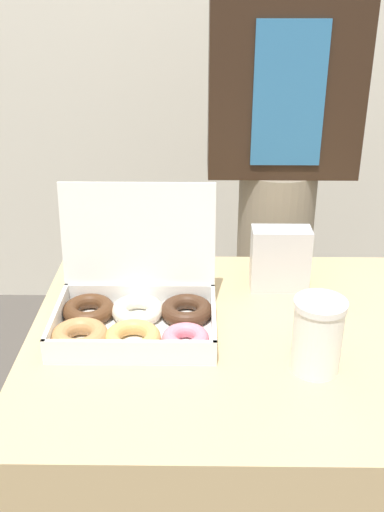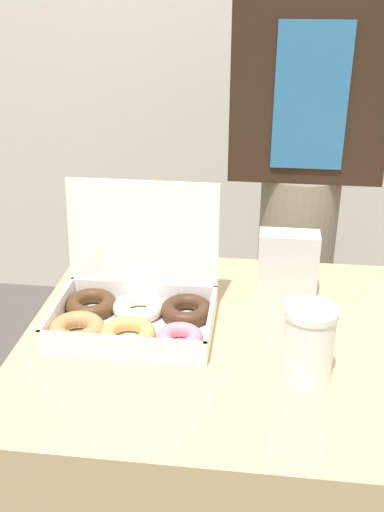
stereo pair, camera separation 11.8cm
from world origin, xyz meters
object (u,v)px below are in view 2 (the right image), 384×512
Objects in this scene: donut_box at (132,309)px; person_customer at (304,151)px; napkin_holder at (288,264)px; coffee_cup at (308,343)px.

person_customer is at bearing 59.37° from donut_box.
napkin_holder is 0.45m from person_customer.
napkin_holder is (-0.03, 0.30, 0.00)m from coffee_cup.
napkin_holder is at bearing 95.53° from coffee_cup.
coffee_cup is 0.31m from napkin_holder.
napkin_holder is at bearing 29.46° from donut_box.
donut_box is 2.31× the size of napkin_holder.
donut_box is 0.72m from person_customer.
coffee_cup is 0.74m from person_customer.
person_customer reaches higher than donut_box.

